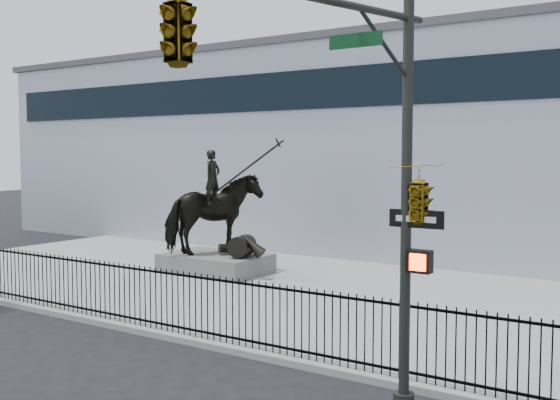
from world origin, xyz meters
The scene contains 7 objects.
ground centered at (0.00, 0.00, 0.00)m, with size 120.00×120.00×0.00m, color black.
plaza centered at (0.00, 7.00, 0.07)m, with size 30.00×12.00×0.15m, color #979795.
building centered at (0.00, 20.00, 4.50)m, with size 44.00×14.00×9.00m, color #B2BAC2.
picket_fence centered at (0.00, 1.25, 0.90)m, with size 22.10×0.10×1.50m.
statue_plinth centered at (-3.44, 7.92, 0.49)m, with size 3.59×2.47×0.67m, color #63605B.
equestrian_statue centered at (-3.37, 7.92, 2.23)m, with size 4.60×2.85×3.90m.
traffic_signal_right centered at (6.47, -2.00, 4.85)m, with size 2.17×6.86×7.00m.
Camera 1 is at (11.28, -10.05, 4.37)m, focal length 42.00 mm.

